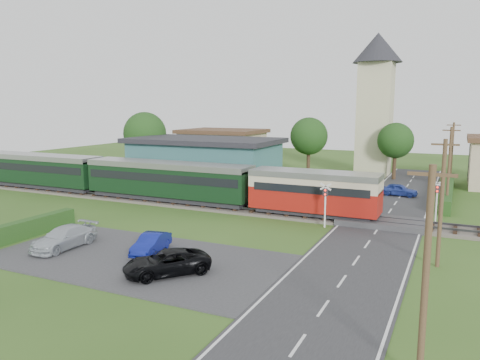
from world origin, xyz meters
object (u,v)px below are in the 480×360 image
at_px(crossing_signal_near, 325,198).
at_px(crossing_signal_far, 437,195).
at_px(car_on_road, 399,190).
at_px(car_park_dark, 167,263).
at_px(car_park_blue, 151,243).
at_px(equipment_hut, 111,173).
at_px(train, 139,177).
at_px(church_tower, 376,94).
at_px(pedestrian_near, 236,187).
at_px(pedestrian_far, 114,179).
at_px(car_park_silver, 64,238).
at_px(house_west, 223,149).
at_px(station_building, 204,162).

relative_size(crossing_signal_near, crossing_signal_far, 1.00).
relative_size(car_on_road, car_park_dark, 0.78).
height_order(car_on_road, car_park_blue, car_on_road).
distance_m(crossing_signal_near, car_on_road, 15.14).
height_order(equipment_hut, train, train).
bearing_deg(train, equipment_hut, 152.36).
bearing_deg(car_on_road, train, 123.81).
bearing_deg(church_tower, train, -123.01).
xyz_separation_m(car_on_road, pedestrian_near, (-13.22, -9.16, 0.71)).
bearing_deg(church_tower, pedestrian_far, -134.39).
xyz_separation_m(train, car_on_road, (21.71, 12.27, -1.53)).
height_order(car_on_road, pedestrian_far, pedestrian_far).
relative_size(car_park_silver, car_park_dark, 1.00).
height_order(crossing_signal_near, car_park_silver, crossing_signal_near).
xyz_separation_m(car_park_dark, pedestrian_near, (-4.97, 18.57, 0.66)).
bearing_deg(pedestrian_far, equipment_hut, 85.32).
bearing_deg(church_tower, car_park_blue, -99.21).
height_order(crossing_signal_near, crossing_signal_far, same).
height_order(equipment_hut, church_tower, church_tower).
relative_size(train, crossing_signal_far, 13.18).
distance_m(car_park_dark, pedestrian_near, 19.23).
xyz_separation_m(train, car_park_silver, (5.17, -14.32, -1.45)).
height_order(church_tower, car_park_blue, church_tower).
distance_m(train, car_park_silver, 15.29).
bearing_deg(car_park_dark, pedestrian_near, 145.43).
bearing_deg(pedestrian_far, car_on_road, -64.73).
xyz_separation_m(church_tower, crossing_signal_far, (8.60, -23.61, -8.08)).
xyz_separation_m(crossing_signal_far, car_park_silver, (-20.32, -16.71, -1.41)).
distance_m(church_tower, car_park_blue, 40.50).
relative_size(church_tower, house_west, 1.63).
bearing_deg(car_park_silver, house_west, 103.53).
distance_m(church_tower, pedestrian_near, 25.95).
height_order(church_tower, house_west, church_tower).
bearing_deg(station_building, crossing_signal_far, -15.63).
bearing_deg(equipment_hut, house_west, 81.38).
xyz_separation_m(car_on_road, car_park_silver, (-16.54, -26.59, 0.08)).
relative_size(station_building, car_park_silver, 3.57).
bearing_deg(church_tower, crossing_signal_near, -87.18).
bearing_deg(church_tower, pedestrian_near, -110.16).
bearing_deg(car_park_blue, train, 118.88).
bearing_deg(church_tower, car_park_dark, -94.73).
height_order(equipment_hut, car_on_road, equipment_hut).
bearing_deg(train, house_west, 97.70).
xyz_separation_m(car_on_road, car_park_dark, (-8.25, -27.73, 0.05)).
distance_m(house_west, car_park_silver, 38.28).
distance_m(car_park_blue, car_park_dark, 3.88).
distance_m(house_west, crossing_signal_near, 33.22).
distance_m(crossing_signal_near, car_park_silver, 17.78).
bearing_deg(car_park_silver, train, 110.87).
height_order(crossing_signal_far, car_on_road, crossing_signal_far).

